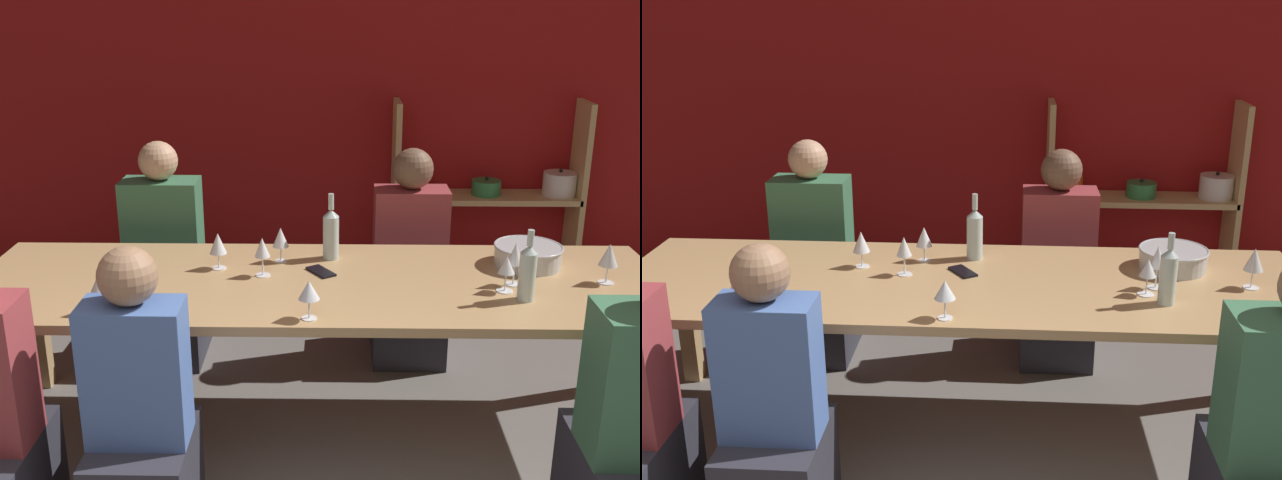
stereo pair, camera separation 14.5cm
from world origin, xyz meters
TOP-DOWN VIEW (x-y plane):
  - wall_back_red at (0.00, 3.83)m, footprint 8.80×0.06m
  - shelf_unit at (1.16, 3.63)m, footprint 1.21×0.30m
  - dining_table at (0.08, 1.93)m, footprint 3.02×0.95m
  - mixing_bowl at (1.03, 2.13)m, footprint 0.31×0.31m
  - wine_bottle_green at (0.13, 2.21)m, footprint 0.07×0.07m
  - wine_bottle_dark at (0.92, 1.73)m, footprint 0.07×0.07m
  - wine_glass_empty_a at (1.31, 1.92)m, footprint 0.08×0.08m
  - wine_glass_red_a at (-0.10, 2.16)m, footprint 0.07×0.07m
  - wine_glass_red_b at (-0.17, 1.98)m, footprint 0.07×0.07m
  - wine_glass_red_c at (0.91, 1.90)m, footprint 0.07×0.07m
  - wine_glass_empty_b at (0.05, 1.53)m, footprint 0.08×0.08m
  - wine_glass_red_d at (-0.76, 1.58)m, footprint 0.08×0.08m
  - wine_glass_white_a at (-0.37, 2.07)m, footprint 0.08×0.08m
  - wine_glass_empty_c at (0.86, 1.82)m, footprint 0.07×0.07m
  - cell_phone at (0.09, 2.02)m, footprint 0.14×0.16m
  - person_near_a at (-0.53, 1.19)m, footprint 0.35×0.43m
  - person_far_a at (0.56, 2.74)m, footprint 0.39×0.49m
  - person_near_b at (1.23, 1.14)m, footprint 0.45×0.56m
  - person_far_b at (-0.77, 2.71)m, footprint 0.40×0.51m

SIDE VIEW (x-z plane):
  - person_near_b at x=1.23m, z-range -0.17..1.00m
  - person_far_a at x=0.56m, z-range -0.15..1.01m
  - person_near_a at x=-0.53m, z-range -0.15..1.02m
  - person_far_b at x=-0.77m, z-range -0.16..1.04m
  - shelf_unit at x=1.16m, z-range -0.18..1.11m
  - dining_table at x=0.08m, z-range 0.30..1.06m
  - cell_phone at x=0.09m, z-range 0.75..0.76m
  - mixing_bowl at x=1.03m, z-range 0.76..0.85m
  - wine_glass_red_a at x=-0.10m, z-range 0.78..0.95m
  - wine_glass_empty_c at x=0.86m, z-range 0.79..0.94m
  - wine_glass_white_a at x=-0.37m, z-range 0.78..0.95m
  - wine_glass_empty_b at x=0.05m, z-range 0.79..0.95m
  - wine_glass_red_d at x=-0.76m, z-range 0.79..0.96m
  - wine_bottle_dark at x=0.92m, z-range 0.73..1.02m
  - wine_bottle_green at x=0.13m, z-range 0.72..1.03m
  - wine_glass_red_b at x=-0.17m, z-range 0.79..0.96m
  - wine_glass_empty_a at x=1.31m, z-range 0.79..0.97m
  - wine_glass_red_c at x=0.91m, z-range 0.79..0.98m
  - wall_back_red at x=0.00m, z-range 0.00..2.70m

